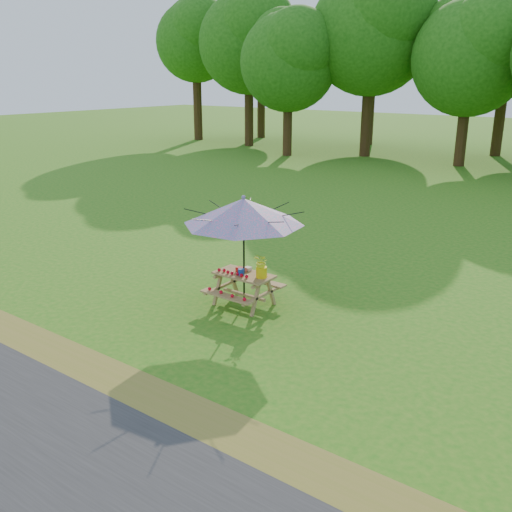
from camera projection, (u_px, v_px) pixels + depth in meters
The scene contains 7 objects.
ground at pixel (307, 349), 9.72m from camera, with size 120.00×120.00×0.00m, color #267416.
drygrass_strip at pixel (195, 427), 7.58m from camera, with size 120.00×1.20×0.01m, color olive.
picnic_table at pixel (244, 290), 11.51m from camera, with size 1.20×1.32×0.67m.
patio_umbrella at pixel (244, 211), 11.02m from camera, with size 2.90×2.90×2.27m.
produce_bins at pixel (242, 270), 11.44m from camera, with size 0.28×0.44×0.13m.
tomatoes_row at pixel (233, 273), 11.34m from camera, with size 0.77×0.13×0.07m, color red, non-canonical shape.
flower_bucket at pixel (261, 265), 11.12m from camera, with size 0.35×0.32×0.48m.
Camera 1 is at (4.56, -7.55, 4.47)m, focal length 40.00 mm.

